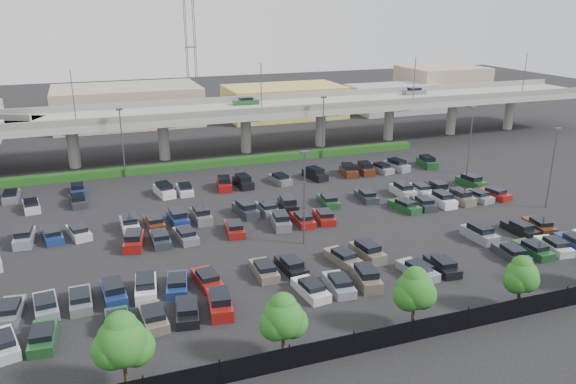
{
  "coord_description": "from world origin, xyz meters",
  "views": [
    {
      "loc": [
        -20.6,
        -59.56,
        24.57
      ],
      "look_at": [
        2.34,
        3.43,
        2.0
      ],
      "focal_mm": 35.0,
      "sensor_mm": 36.0,
      "label": 1
    }
  ],
  "objects": [
    {
      "name": "comm_tower",
      "position": [
        4.0,
        74.0,
        15.61
      ],
      "size": [
        2.4,
        2.4,
        30.0
      ],
      "color": "#48484D",
      "rests_on": "ground"
    },
    {
      "name": "overpass",
      "position": [
        -0.22,
        32.01,
        6.97
      ],
      "size": [
        150.0,
        13.0,
        15.8
      ],
      "color": "gray",
      "rests_on": "ground"
    },
    {
      "name": "parked_cars",
      "position": [
        -0.91,
        -3.47,
        0.62
      ],
      "size": [
        63.1,
        41.58,
        1.67
      ],
      "color": "#262C32",
      "rests_on": "ground"
    },
    {
      "name": "ground",
      "position": [
        0.0,
        0.0,
        0.0
      ],
      "size": [
        280.0,
        280.0,
        0.0
      ],
      "primitive_type": "plane",
      "color": "black"
    },
    {
      "name": "distant_buildings",
      "position": [
        12.38,
        61.81,
        3.74
      ],
      "size": [
        138.0,
        24.0,
        9.0
      ],
      "color": "gray",
      "rests_on": "ground"
    },
    {
      "name": "fence",
      "position": [
        -0.05,
        -28.0,
        0.9
      ],
      "size": [
        70.0,
        0.1,
        2.0
      ],
      "color": "black",
      "rests_on": "ground"
    },
    {
      "name": "tree_row",
      "position": [
        0.7,
        -26.53,
        3.52
      ],
      "size": [
        65.07,
        3.66,
        5.94
      ],
      "color": "#332316",
      "rests_on": "ground"
    },
    {
      "name": "hedge",
      "position": [
        0.0,
        25.0,
        0.55
      ],
      "size": [
        66.0,
        1.6,
        1.1
      ],
      "primitive_type": "cube",
      "color": "#173A11",
      "rests_on": "ground"
    },
    {
      "name": "light_poles",
      "position": [
        -4.13,
        2.0,
        6.24
      ],
      "size": [
        66.9,
        48.38,
        10.3
      ],
      "color": "#48484D",
      "rests_on": "ground"
    }
  ]
}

